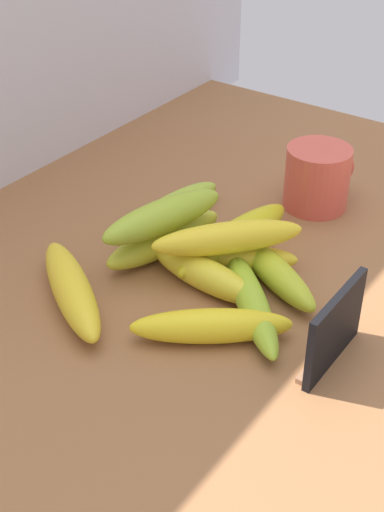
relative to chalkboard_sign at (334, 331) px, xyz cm
name	(u,v)px	position (x,y,z in cm)	size (l,w,h in cm)	color
counter_top	(216,295)	(3.96, 16.61, -5.36)	(110.00, 76.00, 3.00)	#905E38
chalkboard_sign	(334,331)	(0.00, 0.00, 0.00)	(11.00, 1.80, 8.40)	black
coffee_mug	(318,177)	(27.41, 15.91, 0.41)	(10.23, 8.73, 8.53)	#DA5344
banana_0	(251,301)	(1.80, 10.56, -2.20)	(19.03, 3.31, 3.31)	#9BC02D
banana_1	(72,289)	(-8.28, 27.67, -1.80)	(19.01, 4.12, 4.12)	yellow
banana_2	(274,272)	(7.97, 11.24, -2.08)	(16.11, 3.55, 3.55)	#B1BF29
banana_3	(211,326)	(-4.40, 11.62, -2.00)	(17.02, 3.71, 3.71)	yellow
banana_4	(204,274)	(2.80, 17.49, -1.97)	(15.38, 3.78, 3.78)	yellow
banana_5	(232,257)	(7.68, 16.82, -2.13)	(15.13, 3.46, 3.46)	yellow
banana_6	(165,239)	(5.90, 25.51, -1.83)	(17.45, 4.06, 4.06)	gold
banana_7	(234,239)	(10.75, 18.52, -1.74)	(20.30, 4.23, 4.23)	gold
banana_8	(171,209)	(12.40, 29.35, -1.96)	(17.51, 3.79, 3.79)	#9EBF36
banana_9	(228,238)	(6.24, 16.54, 1.46)	(17.80, 3.73, 3.73)	yellow
banana_10	(163,216)	(4.71, 24.75, 2.25)	(16.87, 4.09, 4.09)	#96B12E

